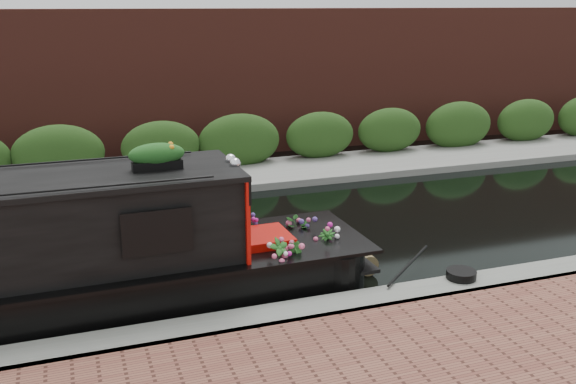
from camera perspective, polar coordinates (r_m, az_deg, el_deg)
name	(u,v)px	position (r m, az deg, el deg)	size (l,w,h in m)	color
ground	(199,247)	(11.47, -7.87, -4.87)	(80.00, 80.00, 0.00)	black
near_bank_coping	(252,334)	(8.56, -3.22, -12.53)	(40.00, 0.60, 0.50)	slate
far_bank_path	(163,186)	(15.41, -11.09, 0.55)	(40.00, 2.40, 0.34)	gray
far_hedge	(157,176)	(16.27, -11.57, 1.37)	(40.00, 1.10, 2.80)	#214115
far_brick_wall	(146,158)	(18.29, -12.52, 2.98)	(40.00, 1.00, 8.00)	#58261D
rope_fender	(364,262)	(10.37, 6.78, -6.22)	(0.33, 0.33, 0.38)	brown
coiled_mooring_rope	(461,274)	(9.83, 15.15, -7.09)	(0.44, 0.44, 0.12)	black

